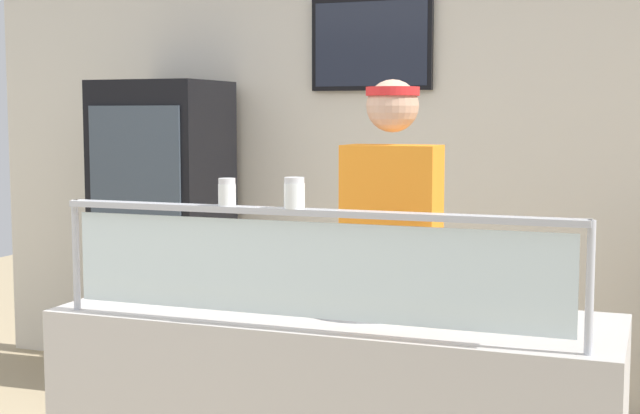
# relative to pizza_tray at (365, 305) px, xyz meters

# --- Properties ---
(shop_rear_unit) EXTENTS (6.30, 0.13, 2.70)m
(shop_rear_unit) POSITION_rel_pizza_tray_xyz_m (-0.09, 2.17, 0.39)
(shop_rear_unit) COLOR silver
(shop_rear_unit) RESTS_ON ground
(sneeze_guard) EXTENTS (1.72, 0.06, 0.38)m
(sneeze_guard) POSITION_rel_pizza_tray_xyz_m (-0.08, -0.35, 0.23)
(sneeze_guard) COLOR #B2B5BC
(sneeze_guard) RESTS_ON serving_counter
(pizza_tray) EXTENTS (0.44, 0.44, 0.04)m
(pizza_tray) POSITION_rel_pizza_tray_xyz_m (0.00, 0.00, 0.00)
(pizza_tray) COLOR #9EA0A8
(pizza_tray) RESTS_ON serving_counter
(pizza_server) EXTENTS (0.15, 0.29, 0.01)m
(pizza_server) POSITION_rel_pizza_tray_xyz_m (0.03, -0.02, 0.02)
(pizza_server) COLOR #ADAFB7
(pizza_server) RESTS_ON pizza_tray
(parmesan_shaker) EXTENTS (0.06, 0.06, 0.09)m
(parmesan_shaker) POSITION_rel_pizza_tray_xyz_m (-0.35, -0.35, 0.40)
(parmesan_shaker) COLOR white
(parmesan_shaker) RESTS_ON sneeze_guard
(pepper_flake_shaker) EXTENTS (0.07, 0.07, 0.10)m
(pepper_flake_shaker) POSITION_rel_pizza_tray_xyz_m (-0.12, -0.35, 0.41)
(pepper_flake_shaker) COLOR white
(pepper_flake_shaker) RESTS_ON sneeze_guard
(worker_figure) EXTENTS (0.41, 0.50, 1.76)m
(worker_figure) POSITION_rel_pizza_tray_xyz_m (-0.06, 0.55, 0.04)
(worker_figure) COLOR #23232D
(worker_figure) RESTS_ON ground
(drink_fridge) EXTENTS (0.67, 0.62, 1.82)m
(drink_fridge) POSITION_rel_pizza_tray_xyz_m (-1.80, 1.73, -0.06)
(drink_fridge) COLOR black
(drink_fridge) RESTS_ON ground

